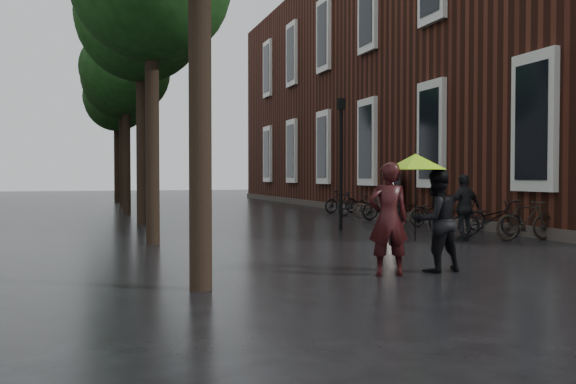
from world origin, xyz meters
name	(u,v)px	position (x,y,z in m)	size (l,w,h in m)	color
ground	(486,286)	(0.00, 0.00, 0.00)	(120.00, 120.00, 0.00)	black
brick_building	(425,88)	(10.47, 19.46, 5.99)	(10.20, 33.20, 12.00)	#38160F
street_trees	(132,48)	(-3.99, 15.91, 6.34)	(4.33, 34.03, 8.91)	black
person_burgundy	(388,219)	(-0.92, 1.29, 0.91)	(0.67, 0.44, 1.83)	black
person_black	(436,221)	(0.03, 1.39, 0.86)	(0.84, 0.65, 1.72)	black
lime_umbrella	(415,162)	(-0.35, 1.43, 1.84)	(1.04, 1.04, 1.54)	black
pedestrian_walking	(464,208)	(3.27, 5.38, 0.82)	(0.96, 0.40, 1.64)	black
parked_bicycles	(412,210)	(4.67, 10.42, 0.47)	(2.03, 12.10, 1.02)	black
ad_lightbox	(393,195)	(5.18, 12.72, 0.90)	(0.27, 1.19, 1.79)	black
lamp_post	(341,150)	(1.53, 9.06, 2.35)	(0.20, 0.20, 3.87)	black
cycle_sign	(155,171)	(-3.06, 17.28, 1.81)	(0.14, 0.50, 2.73)	#262628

